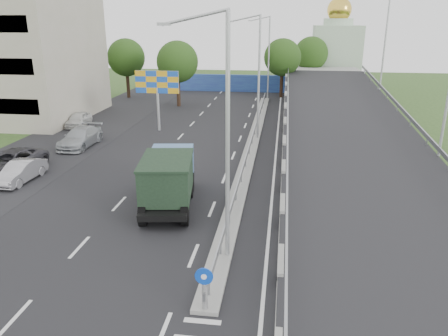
% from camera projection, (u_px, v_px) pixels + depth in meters
% --- Properties ---
extents(road_surface, '(26.00, 90.00, 0.04)m').
position_uv_depth(road_surface, '(208.00, 159.00, 32.54)').
color(road_surface, black).
rests_on(road_surface, ground).
extents(parking_strip, '(8.00, 90.00, 0.05)m').
position_uv_depth(parking_strip, '(45.00, 152.00, 34.23)').
color(parking_strip, black).
rests_on(parking_strip, ground).
extents(median, '(1.00, 44.00, 0.20)m').
position_uv_depth(median, '(252.00, 145.00, 35.87)').
color(median, gray).
rests_on(median, ground).
extents(overpass_ramp, '(10.00, 50.00, 3.50)m').
position_uv_depth(overpass_ramp, '(347.00, 128.00, 34.37)').
color(overpass_ramp, gray).
rests_on(overpass_ramp, ground).
extents(median_guardrail, '(0.09, 44.00, 0.71)m').
position_uv_depth(median_guardrail, '(252.00, 137.00, 35.66)').
color(median_guardrail, gray).
rests_on(median_guardrail, median).
extents(sign_bollard, '(0.64, 0.23, 1.67)m').
position_uv_depth(sign_bollard, '(205.00, 288.00, 15.11)').
color(sign_bollard, black).
rests_on(sign_bollard, median).
extents(lamp_post_near, '(2.74, 0.18, 10.08)m').
position_uv_depth(lamp_post_near, '(223.00, 128.00, 17.14)').
color(lamp_post_near, '#B2B5B7').
rests_on(lamp_post_near, median).
extents(lamp_post_mid, '(2.74, 0.18, 10.08)m').
position_uv_depth(lamp_post_mid, '(257.00, 71.00, 35.89)').
color(lamp_post_mid, '#B2B5B7').
rests_on(lamp_post_mid, median).
extents(lamp_post_far, '(2.74, 0.18, 10.08)m').
position_uv_depth(lamp_post_far, '(267.00, 53.00, 54.64)').
color(lamp_post_far, '#B2B5B7').
rests_on(lamp_post_far, median).
extents(blue_wall, '(30.00, 0.50, 2.40)m').
position_uv_depth(blue_wall, '(239.00, 83.00, 62.28)').
color(blue_wall, navy).
rests_on(blue_wall, ground).
extents(church, '(7.00, 7.00, 13.80)m').
position_uv_depth(church, '(336.00, 51.00, 66.64)').
color(church, '#B2CCAD').
rests_on(church, ground).
extents(billboard, '(4.00, 0.24, 5.50)m').
position_uv_depth(billboard, '(157.00, 86.00, 39.47)').
color(billboard, '#B2B5B7').
rests_on(billboard, ground).
extents(tree_left_mid, '(4.80, 4.80, 7.60)m').
position_uv_depth(tree_left_mid, '(177.00, 62.00, 50.53)').
color(tree_left_mid, black).
rests_on(tree_left_mid, ground).
extents(tree_median_far, '(4.80, 4.80, 7.60)m').
position_uv_depth(tree_median_far, '(282.00, 57.00, 56.47)').
color(tree_median_far, black).
rests_on(tree_median_far, ground).
extents(tree_left_far, '(4.80, 4.80, 7.60)m').
position_uv_depth(tree_left_far, '(126.00, 58.00, 56.25)').
color(tree_left_far, black).
rests_on(tree_left_far, ground).
extents(tree_ramp_far, '(4.80, 4.80, 7.60)m').
position_uv_depth(tree_ramp_far, '(311.00, 54.00, 62.51)').
color(tree_ramp_far, black).
rests_on(tree_ramp_far, ground).
extents(dump_truck, '(3.40, 6.99, 2.96)m').
position_uv_depth(dump_truck, '(169.00, 177.00, 24.00)').
color(dump_truck, black).
rests_on(dump_truck, ground).
extents(parked_car_b, '(1.63, 4.12, 1.34)m').
position_uv_depth(parked_car_b, '(20.00, 172.00, 27.79)').
color(parked_car_b, '#9A999E').
rests_on(parked_car_b, ground).
extents(parked_car_c, '(3.15, 5.77, 1.53)m').
position_uv_depth(parked_car_c, '(10.00, 163.00, 29.24)').
color(parked_car_c, '#313136').
rests_on(parked_car_c, ground).
extents(parked_car_d, '(2.21, 5.27, 1.52)m').
position_uv_depth(parked_car_d, '(80.00, 137.00, 35.48)').
color(parked_car_d, '#9EA2A6').
rests_on(parked_car_d, ground).
extents(parked_car_e, '(2.00, 4.16, 1.37)m').
position_uv_depth(parked_car_e, '(79.00, 119.00, 42.25)').
color(parked_car_e, silver).
rests_on(parked_car_e, ground).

